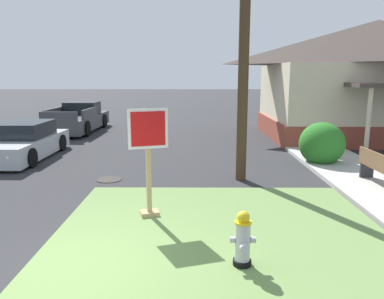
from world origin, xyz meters
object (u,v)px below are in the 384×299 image
Objects in this scene: fire_hydrant at (243,240)px; pickup_truck_charcoal at (79,119)px; manhole_cover at (109,179)px; street_bench at (379,167)px; parked_sedan_silver at (24,143)px; stop_sign at (149,164)px.

pickup_truck_charcoal is at bearing 115.41° from fire_hydrant.
street_bench reaches higher than manhole_cover.
pickup_truck_charcoal is (-0.04, 6.45, 0.07)m from parked_sedan_silver.
pickup_truck_charcoal is (-5.12, 12.15, -0.53)m from stop_sign.
parked_sedan_silver is at bearing 130.97° from fire_hydrant.
parked_sedan_silver is at bearing 142.01° from manhole_cover.
parked_sedan_silver is at bearing 160.88° from street_bench.
street_bench reaches higher than fire_hydrant.
stop_sign is at bearing -67.16° from pickup_truck_charcoal.
street_bench is at bearing 20.10° from stop_sign.
pickup_truck_charcoal is at bearing 111.49° from manhole_cover.
fire_hydrant is 0.52× the size of street_bench.
parked_sedan_silver is (-6.68, 7.69, 0.07)m from fire_hydrant.
street_bench is (10.60, -3.68, 0.05)m from parked_sedan_silver.
stop_sign reaches higher than parked_sedan_silver.
fire_hydrant is at bearing -51.25° from stop_sign.
manhole_cover is 7.07m from street_bench.
parked_sedan_silver is 0.80× the size of pickup_truck_charcoal.
manhole_cover is at bearing -37.99° from parked_sedan_silver.
fire_hydrant is 15.66m from pickup_truck_charcoal.
pickup_truck_charcoal is at bearing 136.41° from street_bench.
parked_sedan_silver reaches higher than manhole_cover.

